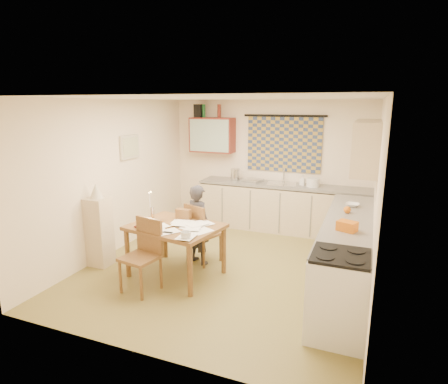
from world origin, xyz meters
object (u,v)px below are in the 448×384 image
at_px(counter_back, 283,208).
at_px(shelf_stand, 99,232).
at_px(stove, 338,296).
at_px(chair_far, 203,244).
at_px(dining_table, 176,250).
at_px(person, 198,224).
at_px(counter_right, 346,254).

height_order(counter_back, shelf_stand, shelf_stand).
xyz_separation_m(stove, chair_far, (-2.12, 1.24, -0.17)).
bearing_deg(chair_far, dining_table, 94.08).
xyz_separation_m(dining_table, chair_far, (0.17, 0.56, -0.09)).
relative_size(dining_table, shelf_stand, 1.30).
distance_m(counter_back, chair_far, 2.11).
bearing_deg(counter_back, chair_far, -112.80).
xyz_separation_m(stove, person, (-2.18, 1.19, 0.15)).
height_order(counter_back, dining_table, counter_back).
distance_m(dining_table, chair_far, 0.59).
bearing_deg(person, chair_far, -116.99).
xyz_separation_m(stove, dining_table, (-2.29, 0.68, -0.09)).
bearing_deg(stove, chair_far, 149.77).
height_order(dining_table, person, person).
bearing_deg(counter_right, counter_back, 124.21).
distance_m(counter_back, stove, 3.44).
distance_m(stove, chair_far, 2.46).
distance_m(counter_right, chair_far, 2.13).
distance_m(counter_back, person, 2.18).
relative_size(counter_back, stove, 3.53).
xyz_separation_m(counter_right, dining_table, (-2.29, -0.57, -0.07)).
height_order(counter_right, stove, stove).
relative_size(stove, person, 0.75).
xyz_separation_m(dining_table, shelf_stand, (-1.25, -0.12, 0.15)).
height_order(chair_far, shelf_stand, shelf_stand).
bearing_deg(stove, dining_table, 163.43).
xyz_separation_m(dining_table, person, (0.12, 0.51, 0.24)).
xyz_separation_m(counter_right, stove, (-0.00, -1.26, 0.01)).
height_order(counter_back, stove, stove).
distance_m(counter_back, dining_table, 2.68).
relative_size(stove, shelf_stand, 0.88).
distance_m(stove, person, 2.49).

